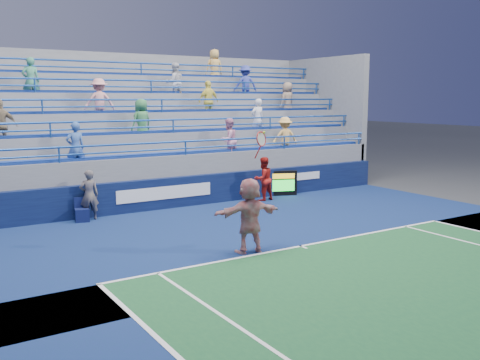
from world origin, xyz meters
TOP-DOWN VIEW (x-y plane):
  - ground at (0.00, 0.00)m, footprint 120.00×120.00m
  - sponsor_wall at (0.00, 6.50)m, footprint 18.00×0.32m
  - bleacher_stand at (0.01, 10.27)m, footprint 18.00×5.61m
  - serve_speed_board at (3.98, 6.33)m, footprint 1.43×0.68m
  - judge_chair at (-4.05, 6.04)m, footprint 0.51×0.51m
  - tennis_player at (-1.43, 0.31)m, footprint 1.85×0.81m
  - line_judge at (-3.76, 6.13)m, footprint 0.64×0.47m
  - ball_girl at (2.87, 5.85)m, footprint 0.87×0.71m

SIDE VIEW (x-z plane):
  - ground at x=0.00m, z-range 0.00..0.00m
  - judge_chair at x=-4.05m, z-range -0.14..0.63m
  - serve_speed_board at x=3.98m, z-range 0.00..1.02m
  - sponsor_wall at x=0.00m, z-range 0.00..1.10m
  - line_judge at x=-3.76m, z-range 0.00..1.64m
  - ball_girl at x=2.87m, z-range 0.00..1.68m
  - tennis_player at x=-1.43m, z-range -0.58..2.52m
  - bleacher_stand at x=0.01m, z-range -1.52..4.61m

